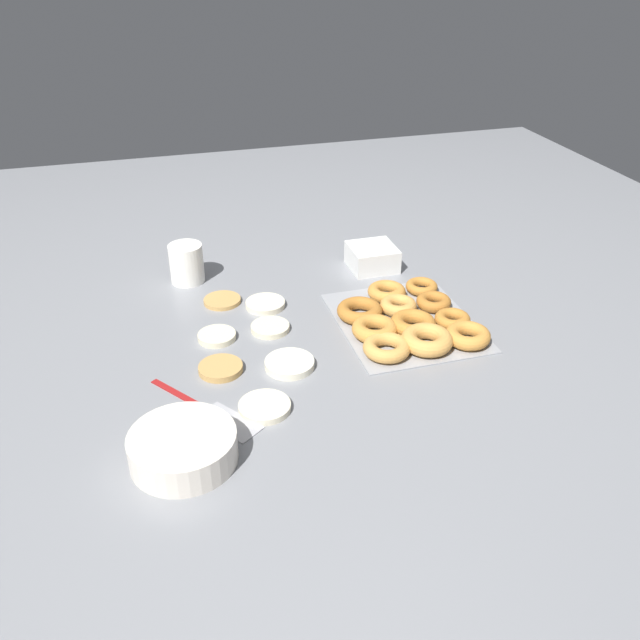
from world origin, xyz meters
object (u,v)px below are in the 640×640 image
(pancake_2, at_px, (222,301))
(spatula, at_px, (218,415))
(batter_bowl, at_px, (183,448))
(pancake_3, at_px, (221,368))
(paper_cup, at_px, (187,263))
(pancake_5, at_px, (290,364))
(donut_tray, at_px, (407,321))
(container_stack, at_px, (372,257))
(pancake_1, at_px, (265,407))
(pancake_0, at_px, (217,336))
(pancake_4, at_px, (265,304))
(pancake_6, at_px, (270,328))

(pancake_2, relative_size, spatula, 0.37)
(pancake_2, xyz_separation_m, batter_bowl, (-0.56, 0.16, 0.02))
(pancake_3, bearing_deg, batter_bowl, 157.81)
(batter_bowl, xyz_separation_m, paper_cup, (0.70, -0.09, 0.02))
(pancake_5, distance_m, spatula, 0.21)
(pancake_2, height_order, donut_tray, donut_tray)
(pancake_5, height_order, spatula, pancake_5)
(pancake_2, distance_m, container_stack, 0.44)
(pancake_1, xyz_separation_m, batter_bowl, (-0.10, 0.17, 0.02))
(pancake_1, bearing_deg, pancake_0, 9.92)
(pancake_4, relative_size, donut_tray, 0.26)
(donut_tray, xyz_separation_m, batter_bowl, (-0.31, 0.55, 0.01))
(donut_tray, height_order, paper_cup, paper_cup)
(pancake_3, relative_size, pancake_4, 0.97)
(pancake_4, relative_size, container_stack, 0.79)
(pancake_0, xyz_separation_m, batter_bowl, (-0.39, 0.12, 0.02))
(pancake_2, bearing_deg, pancake_1, -178.61)
(pancake_3, bearing_deg, spatula, 168.89)
(pancake_4, height_order, paper_cup, paper_cup)
(batter_bowl, bearing_deg, container_stack, -42.48)
(container_stack, relative_size, spatula, 0.49)
(container_stack, height_order, spatula, container_stack)
(pancake_1, relative_size, pancake_4, 1.06)
(pancake_2, height_order, pancake_3, pancake_3)
(batter_bowl, bearing_deg, pancake_4, -26.85)
(pancake_2, height_order, paper_cup, paper_cup)
(pancake_3, relative_size, container_stack, 0.77)
(pancake_4, xyz_separation_m, pancake_5, (-0.27, 0.01, 0.00))
(pancake_3, xyz_separation_m, donut_tray, (0.05, -0.45, 0.01))
(pancake_1, height_order, batter_bowl, batter_bowl)
(pancake_2, relative_size, batter_bowl, 0.48)
(pancake_2, bearing_deg, pancake_6, -152.21)
(pancake_3, xyz_separation_m, pancake_5, (-0.03, -0.14, 0.00))
(pancake_4, distance_m, paper_cup, 0.26)
(pancake_4, bearing_deg, spatula, 155.67)
(pancake_6, xyz_separation_m, container_stack, (0.25, -0.34, 0.02))
(batter_bowl, xyz_separation_m, spatula, (0.11, -0.08, -0.03))
(pancake_0, height_order, donut_tray, donut_tray)
(pancake_1, xyz_separation_m, donut_tray, (0.21, -0.39, 0.01))
(pancake_1, bearing_deg, pancake_6, -14.58)
(paper_cup, bearing_deg, donut_tray, -129.65)
(pancake_3, relative_size, donut_tray, 0.26)
(pancake_6, bearing_deg, pancake_1, 165.42)
(paper_cup, bearing_deg, batter_bowl, 172.82)
(pancake_4, bearing_deg, paper_cup, 40.75)
(paper_cup, relative_size, spatula, 0.41)
(pancake_5, relative_size, pancake_6, 1.18)
(pancake_2, bearing_deg, container_stack, -79.17)
(pancake_0, relative_size, container_stack, 0.71)
(pancake_3, height_order, pancake_6, pancake_3)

